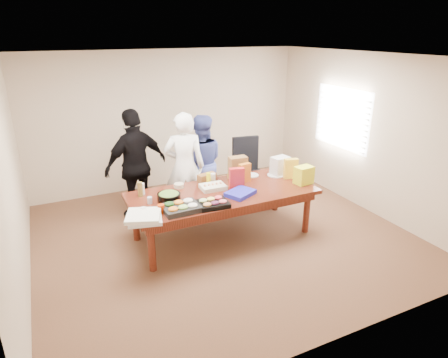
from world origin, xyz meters
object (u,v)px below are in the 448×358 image
sheet_cake (213,187)px  salad_bowl (169,197)px  person_center (185,167)px  person_right (201,163)px  office_chair (251,174)px  conference_table (223,214)px

sheet_cake → salad_bowl: bearing=-167.2°
person_center → person_right: size_ratio=1.08×
office_chair → salad_bowl: size_ratio=3.51×
conference_table → salad_bowl: size_ratio=8.42×
person_center → office_chair: bearing=-159.1°
person_right → sheet_cake: person_right is taller
conference_table → sheet_cake: size_ratio=7.53×
sheet_cake → salad_bowl: 0.76m
person_right → sheet_cake: bearing=94.5°
office_chair → salad_bowl: 2.04m
conference_table → person_right: 1.22m
salad_bowl → conference_table: bearing=-1.9°
person_right → office_chair: bearing=-177.6°
conference_table → person_center: (-0.29, 0.86, 0.54)m
person_right → sheet_cake: size_ratio=4.58×
person_center → salad_bowl: person_center is taller
person_center → salad_bowl: bearing=75.7°
conference_table → person_right: size_ratio=1.65×
person_right → sheet_cake: 0.98m
person_center → person_right: person_center is taller
sheet_cake → salad_bowl: size_ratio=1.12×
person_right → conference_table: bearing=100.7°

